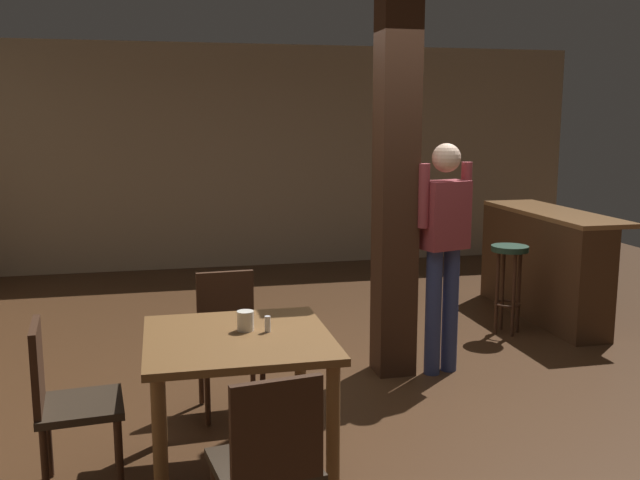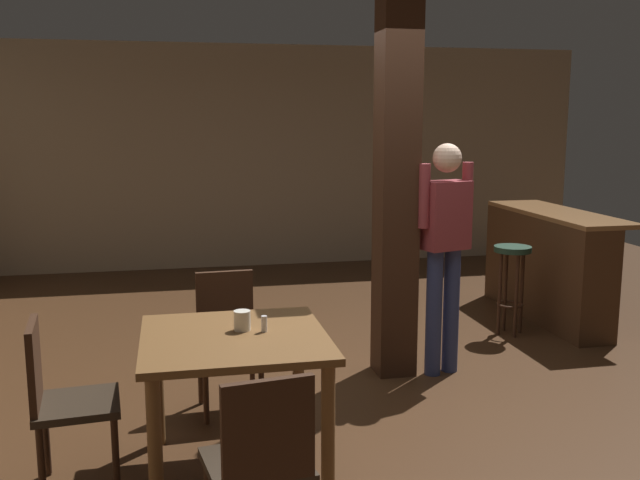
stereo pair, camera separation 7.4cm
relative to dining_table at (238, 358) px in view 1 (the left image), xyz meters
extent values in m
plane|color=#422816|center=(1.11, 0.97, -0.64)|extent=(10.80, 10.80, 0.00)
cube|color=gray|center=(1.11, 5.47, 0.76)|extent=(8.00, 0.10, 2.80)
cube|color=#382114|center=(1.30, 1.29, 0.76)|extent=(0.28, 0.28, 2.80)
cube|color=brown|center=(0.00, 0.00, 0.10)|extent=(0.97, 0.97, 0.04)
cylinder|color=brown|center=(0.42, 0.42, -0.28)|extent=(0.07, 0.07, 0.73)
cylinder|color=brown|center=(-0.42, 0.42, -0.28)|extent=(0.07, 0.07, 0.73)
cylinder|color=brown|center=(0.42, -0.42, -0.28)|extent=(0.07, 0.07, 0.73)
cylinder|color=brown|center=(-0.42, -0.42, -0.28)|extent=(0.07, 0.07, 0.73)
cube|color=#2D2319|center=(0.03, 0.80, -0.19)|extent=(0.44, 0.44, 0.04)
cube|color=#382114|center=(0.02, 0.99, 0.03)|extent=(0.38, 0.06, 0.45)
cylinder|color=#382114|center=(0.22, 0.63, -0.42)|extent=(0.04, 0.04, 0.43)
cylinder|color=#382114|center=(-0.13, 0.62, -0.42)|extent=(0.04, 0.04, 0.43)
cylinder|color=#382114|center=(0.20, 0.98, -0.42)|extent=(0.04, 0.04, 0.43)
cylinder|color=#382114|center=(-0.15, 0.97, -0.42)|extent=(0.04, 0.04, 0.43)
cube|color=#2D2319|center=(0.01, -0.83, -0.19)|extent=(0.48, 0.48, 0.04)
cube|color=#382114|center=(0.04, -1.02, 0.03)|extent=(0.38, 0.09, 0.45)
cube|color=#2D2319|center=(-0.81, 0.00, -0.19)|extent=(0.46, 0.46, 0.04)
cube|color=#382114|center=(-1.00, -0.02, 0.03)|extent=(0.07, 0.38, 0.45)
cylinder|color=#382114|center=(-0.65, 0.19, -0.42)|extent=(0.04, 0.04, 0.43)
cylinder|color=#382114|center=(-0.62, -0.16, -0.42)|extent=(0.04, 0.04, 0.43)
cylinder|color=#382114|center=(-1.00, 0.16, -0.42)|extent=(0.04, 0.04, 0.43)
cylinder|color=#382114|center=(-0.97, -0.19, -0.42)|extent=(0.04, 0.04, 0.43)
cylinder|color=silver|center=(0.05, 0.08, 0.18)|extent=(0.09, 0.09, 0.11)
cylinder|color=silver|center=(0.16, 0.03, 0.17)|extent=(0.03, 0.03, 0.09)
cube|color=maroon|center=(1.65, 1.20, 0.56)|extent=(0.38, 0.29, 0.50)
sphere|color=beige|center=(1.65, 1.20, 0.97)|extent=(0.26, 0.26, 0.21)
cylinder|color=navy|center=(1.73, 1.22, -0.17)|extent=(0.15, 0.15, 0.95)
cylinder|color=navy|center=(1.57, 1.18, -0.17)|extent=(0.15, 0.15, 0.95)
cylinder|color=maroon|center=(1.84, 1.25, 0.71)|extent=(0.10, 0.10, 0.46)
cylinder|color=maroon|center=(1.46, 1.14, 0.71)|extent=(0.10, 0.10, 0.46)
cube|color=brown|center=(3.27, 2.41, 0.36)|extent=(0.56, 1.83, 0.04)
cube|color=#422816|center=(3.17, 2.41, -0.15)|extent=(0.36, 1.83, 0.99)
cylinder|color=#1E3828|center=(2.60, 1.99, 0.12)|extent=(0.32, 0.32, 0.05)
torus|color=#382114|center=(2.60, 1.99, -0.37)|extent=(0.23, 0.23, 0.02)
cylinder|color=#382114|center=(2.60, 2.10, -0.27)|extent=(0.03, 0.03, 0.74)
cylinder|color=#382114|center=(2.60, 1.89, -0.27)|extent=(0.03, 0.03, 0.74)
cylinder|color=#382114|center=(2.71, 1.99, -0.27)|extent=(0.03, 0.03, 0.74)
cylinder|color=#382114|center=(2.50, 1.99, -0.27)|extent=(0.03, 0.03, 0.74)
camera|label=1|loc=(-0.37, -3.62, 1.26)|focal=40.00mm
camera|label=2|loc=(-0.30, -3.64, 1.26)|focal=40.00mm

